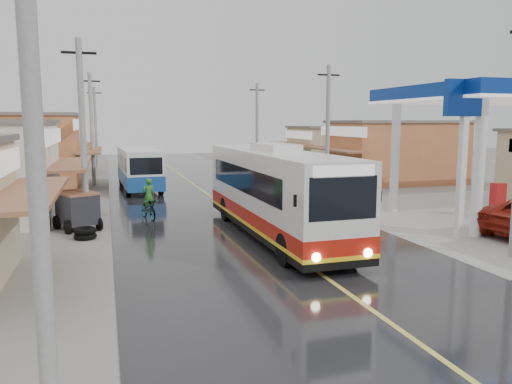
# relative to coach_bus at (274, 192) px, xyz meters

# --- Properties ---
(ground) EXTENTS (120.00, 120.00, 0.00)m
(ground) POSITION_rel_coach_bus_xyz_m (-0.30, -5.47, -1.79)
(ground) COLOR slate
(ground) RESTS_ON ground
(road) EXTENTS (12.00, 90.00, 0.02)m
(road) POSITION_rel_coach_bus_xyz_m (-0.30, 9.53, -1.78)
(road) COLOR black
(road) RESTS_ON ground
(centre_line) EXTENTS (0.15, 90.00, 0.01)m
(centre_line) POSITION_rel_coach_bus_xyz_m (-0.30, 9.53, -1.77)
(centre_line) COLOR #D8CC4C
(centre_line) RESTS_ON road
(shopfronts_right) EXTENTS (11.00, 44.00, 4.80)m
(shopfronts_right) POSITION_rel_coach_bus_xyz_m (14.70, 6.53, -1.79)
(shopfronts_right) COLOR beige
(shopfronts_right) RESTS_ON ground
(utility_poles_left) EXTENTS (1.60, 50.00, 8.00)m
(utility_poles_left) POSITION_rel_coach_bus_xyz_m (-7.30, 10.53, -1.79)
(utility_poles_left) COLOR gray
(utility_poles_left) RESTS_ON ground
(utility_poles_right) EXTENTS (1.60, 36.00, 8.00)m
(utility_poles_right) POSITION_rel_coach_bus_xyz_m (6.70, 9.53, -1.79)
(utility_poles_right) COLOR gray
(utility_poles_right) RESTS_ON ground
(coach_bus) EXTENTS (2.83, 11.95, 3.72)m
(coach_bus) POSITION_rel_coach_bus_xyz_m (0.00, 0.00, 0.00)
(coach_bus) COLOR silver
(coach_bus) RESTS_ON road
(second_bus) EXTENTS (2.61, 8.47, 2.78)m
(second_bus) POSITION_rel_coach_bus_xyz_m (-4.31, 15.71, -0.29)
(second_bus) COLOR silver
(second_bus) RESTS_ON road
(cyclist) EXTENTS (1.07, 1.93, 1.97)m
(cyclist) POSITION_rel_coach_bus_xyz_m (-4.57, 5.04, -1.15)
(cyclist) COLOR black
(cyclist) RESTS_ON ground
(tricycle_near) EXTENTS (2.13, 2.35, 1.63)m
(tricycle_near) POSITION_rel_coach_bus_xyz_m (-7.69, 3.63, -0.86)
(tricycle_near) COLOR #26262D
(tricycle_near) RESTS_ON ground
(tyre_stack) EXTENTS (0.89, 0.89, 0.46)m
(tyre_stack) POSITION_rel_coach_bus_xyz_m (-7.32, 1.66, -1.57)
(tyre_stack) COLOR black
(tyre_stack) RESTS_ON ground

